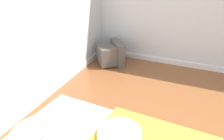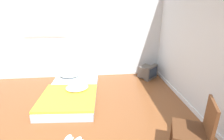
{
  "view_description": "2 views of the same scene",
  "coord_description": "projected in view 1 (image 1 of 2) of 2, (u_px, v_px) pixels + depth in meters",
  "views": [
    {
      "loc": [
        -1.35,
        0.68,
        1.86
      ],
      "look_at": [
        1.37,
        1.85,
        0.41
      ],
      "focal_mm": 40.0,
      "sensor_mm": 36.0,
      "label": 1
    },
    {
      "loc": [
        0.83,
        -2.29,
        2.03
      ],
      "look_at": [
        1.27,
        1.86,
        0.45
      ],
      "focal_mm": 28.0,
      "sensor_mm": 36.0,
      "label": 2
    }
  ],
  "objects": [
    {
      "name": "crt_tv",
      "position": [
        111.0,
        54.0,
        4.37
      ],
      "size": [
        0.6,
        0.59,
        0.4
      ],
      "color": "#56514C",
      "rests_on": "ground_plane"
    }
  ]
}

